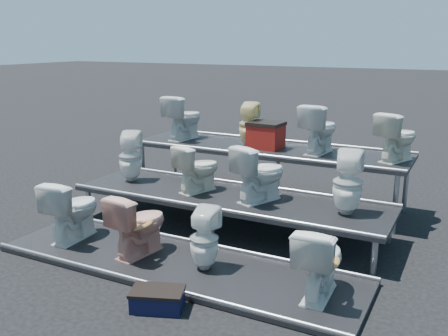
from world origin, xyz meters
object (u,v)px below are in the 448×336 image
at_px(toilet_5, 198,168).
at_px(toilet_11, 397,137).
at_px(toilet_6, 260,173).
at_px(toilet_9, 249,124).
at_px(toilet_7, 348,183).
at_px(step_stool, 158,301).
at_px(toilet_8, 184,117).
at_px(red_crate, 266,137).
at_px(toilet_0, 73,209).
at_px(toilet_1, 139,224).
at_px(toilet_2, 204,239).
at_px(toilet_3, 320,260).
at_px(toilet_4, 130,157).
at_px(toilet_10, 319,129).

xyz_separation_m(toilet_5, toilet_11, (2.33, 1.30, 0.41)).
bearing_deg(toilet_6, toilet_9, -35.98).
bearing_deg(toilet_6, toilet_7, -155.93).
distance_m(toilet_9, step_stool, 3.67).
distance_m(toilet_8, red_crate, 1.48).
distance_m(toilet_0, toilet_9, 2.95).
distance_m(toilet_0, toilet_11, 4.31).
relative_size(toilet_6, step_stool, 1.54).
relative_size(toilet_1, step_stool, 1.55).
distance_m(toilet_2, toilet_3, 1.25).
distance_m(toilet_6, toilet_8, 2.35).
xyz_separation_m(toilet_4, toilet_5, (1.12, 0.00, -0.04)).
bearing_deg(toilet_9, toilet_10, 172.74).
bearing_deg(red_crate, toilet_6, -66.98).
relative_size(toilet_0, toilet_3, 1.06).
xyz_separation_m(toilet_2, toilet_4, (-1.94, 1.30, 0.42)).
xyz_separation_m(toilet_6, toilet_8, (-1.91, 1.30, 0.40)).
relative_size(toilet_3, toilet_8, 1.01).
distance_m(toilet_2, toilet_6, 1.37).
xyz_separation_m(toilet_7, red_crate, (-1.55, 1.25, 0.19)).
bearing_deg(toilet_1, toilet_8, -60.95).
distance_m(toilet_2, toilet_5, 1.59).
bearing_deg(toilet_10, toilet_5, 53.70).
relative_size(toilet_6, toilet_8, 1.01).
distance_m(toilet_9, toilet_11, 2.18).
relative_size(toilet_0, toilet_8, 1.06).
distance_m(toilet_1, toilet_3, 2.11).
bearing_deg(toilet_11, toilet_7, 99.87).
bearing_deg(toilet_0, red_crate, -123.18).
relative_size(toilet_1, toilet_7, 0.96).
distance_m(toilet_5, toilet_8, 1.70).
bearing_deg(step_stool, toilet_8, 97.13).
bearing_deg(toilet_9, toilet_2, 97.26).
xyz_separation_m(toilet_1, step_stool, (0.82, -0.84, -0.34)).
xyz_separation_m(toilet_5, step_stool, (0.79, -2.14, -0.70)).
relative_size(toilet_10, step_stool, 1.51).
bearing_deg(toilet_5, toilet_4, 20.51).
xyz_separation_m(toilet_1, toilet_4, (-1.09, 1.30, 0.40)).
relative_size(toilet_5, toilet_7, 0.85).
relative_size(toilet_9, step_stool, 1.41).
distance_m(toilet_4, toilet_8, 1.36).
xyz_separation_m(toilet_3, toilet_9, (-1.93, 2.60, 0.77)).
distance_m(toilet_4, toilet_10, 2.74).
relative_size(toilet_2, toilet_4, 0.95).
height_order(toilet_3, toilet_5, toilet_5).
xyz_separation_m(toilet_2, toilet_5, (-0.83, 1.30, 0.38)).
distance_m(toilet_4, step_stool, 2.96).
relative_size(toilet_3, toilet_4, 1.00).
bearing_deg(toilet_4, toilet_6, 155.01).
bearing_deg(toilet_10, toilet_2, 88.38).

